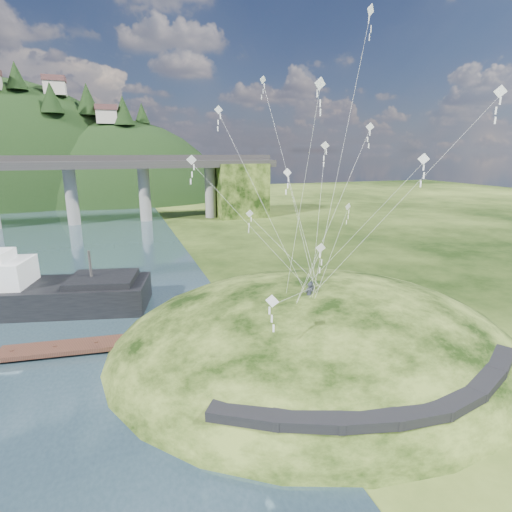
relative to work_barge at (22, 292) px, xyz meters
name	(u,v)px	position (x,y,z in m)	size (l,w,h in m)	color
ground	(232,369)	(17.10, -17.95, -2.10)	(320.00, 320.00, 0.00)	black
grass_hill	(314,357)	(25.10, -15.95, -3.60)	(36.00, 32.00, 13.00)	black
footpath	(401,398)	(24.56, -27.69, -0.01)	(22.29, 5.84, 0.83)	black
bridge	(18,182)	(-9.36, 52.12, 7.60)	(160.00, 11.00, 15.00)	#2D2B2B
far_ridge	(1,225)	(-26.48, 104.22, -9.54)	(153.00, 70.00, 94.50)	black
work_barge	(22,292)	(0.00, 0.00, 0.00)	(24.80, 11.74, 8.38)	black
wooden_dock	(96,344)	(7.31, -11.33, -1.64)	(14.90, 3.87, 1.05)	#391F17
kite_flyers	(310,282)	(23.95, -16.90, 3.74)	(1.38, 1.48, 1.96)	#292C37
kite_swarm	(316,164)	(25.10, -14.97, 12.87)	(19.27, 17.65, 19.80)	white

